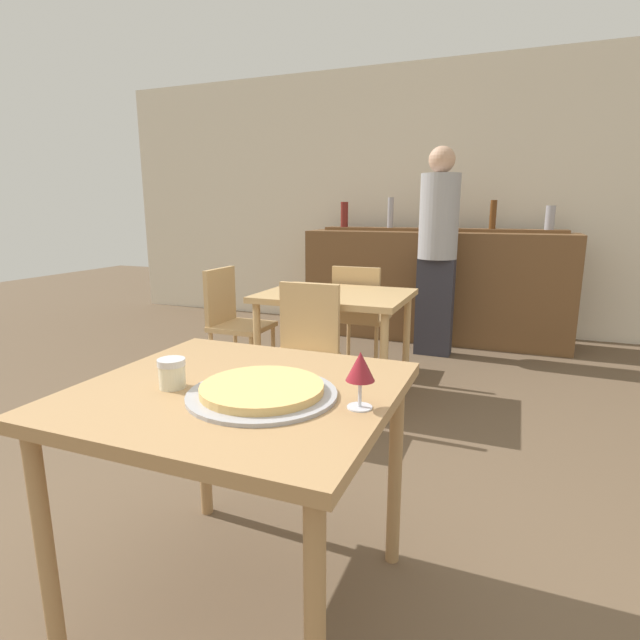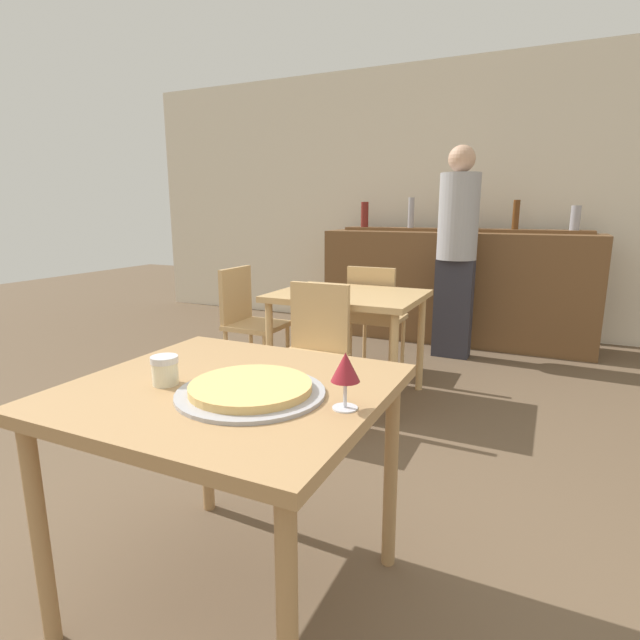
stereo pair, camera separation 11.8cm
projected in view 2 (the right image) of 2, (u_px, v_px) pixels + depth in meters
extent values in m
plane|color=brown|center=(238.00, 597.00, 1.71)|extent=(16.00, 16.00, 0.00)
cube|color=silver|center=(468.00, 200.00, 5.23)|extent=(8.00, 0.05, 2.80)
cube|color=#A87F51|center=(229.00, 391.00, 1.55)|extent=(0.95, 0.89, 0.04)
cylinder|color=#A87F51|center=(40.00, 536.00, 1.46)|extent=(0.05, 0.05, 0.73)
cylinder|color=#A87F51|center=(288.00, 636.00, 1.12)|extent=(0.05, 0.05, 0.73)
cylinder|color=#A87F51|center=(205.00, 432.00, 2.14)|extent=(0.05, 0.05, 0.73)
cylinder|color=#A87F51|center=(391.00, 474.00, 1.80)|extent=(0.05, 0.05, 0.73)
cube|color=tan|center=(348.00, 296.00, 3.41)|extent=(0.99, 0.79, 0.04)
cylinder|color=tan|center=(270.00, 353.00, 3.38)|extent=(0.05, 0.05, 0.70)
cylinder|color=tan|center=(393.00, 370.00, 3.02)|extent=(0.05, 0.05, 0.70)
cylinder|color=tan|center=(313.00, 331.00, 3.97)|extent=(0.05, 0.05, 0.70)
cylinder|color=tan|center=(421.00, 343.00, 3.61)|extent=(0.05, 0.05, 0.70)
cube|color=brown|center=(454.00, 287.00, 4.97)|extent=(2.60, 0.56, 1.08)
cube|color=brown|center=(460.00, 230.00, 4.98)|extent=(2.39, 0.24, 0.03)
cylinder|color=maroon|center=(365.00, 215.00, 5.37)|extent=(0.08, 0.08, 0.27)
cylinder|color=#9999A3|center=(411.00, 213.00, 5.15)|extent=(0.06, 0.06, 0.31)
cylinder|color=maroon|center=(461.00, 215.00, 4.94)|extent=(0.09, 0.09, 0.27)
cylinder|color=#5B3314|center=(516.00, 215.00, 4.73)|extent=(0.06, 0.06, 0.27)
cylinder|color=#9999A3|center=(575.00, 218.00, 4.53)|extent=(0.09, 0.09, 0.22)
cube|color=tan|center=(306.00, 361.00, 2.90)|extent=(0.40, 0.40, 0.04)
cube|color=tan|center=(320.00, 317.00, 3.02)|extent=(0.38, 0.04, 0.41)
cylinder|color=tan|center=(267.00, 403.00, 2.87)|extent=(0.03, 0.03, 0.42)
cylinder|color=tan|center=(320.00, 413.00, 2.73)|extent=(0.03, 0.03, 0.42)
cylinder|color=tan|center=(295.00, 384.00, 3.17)|extent=(0.03, 0.03, 0.42)
cylinder|color=tan|center=(344.00, 393.00, 3.03)|extent=(0.03, 0.03, 0.42)
cube|color=tan|center=(378.00, 318.00, 4.04)|extent=(0.40, 0.40, 0.04)
cube|color=tan|center=(371.00, 294.00, 3.83)|extent=(0.38, 0.04, 0.41)
cylinder|color=tan|center=(403.00, 343.00, 4.17)|extent=(0.03, 0.03, 0.42)
cylinder|color=tan|center=(365.00, 338.00, 4.31)|extent=(0.03, 0.03, 0.42)
cylinder|color=tan|center=(391.00, 353.00, 3.87)|extent=(0.03, 0.03, 0.42)
cylinder|color=tan|center=(350.00, 348.00, 4.01)|extent=(0.03, 0.03, 0.42)
cube|color=tan|center=(257.00, 326.00, 3.78)|extent=(0.40, 0.40, 0.04)
cube|color=tan|center=(236.00, 295.00, 3.81)|extent=(0.04, 0.38, 0.41)
cylinder|color=tan|center=(265.00, 363.00, 3.61)|extent=(0.03, 0.03, 0.42)
cylinder|color=tan|center=(288.00, 351.00, 3.91)|extent=(0.03, 0.03, 0.42)
cylinder|color=tan|center=(226.00, 357.00, 3.75)|extent=(0.03, 0.03, 0.42)
cylinder|color=tan|center=(251.00, 346.00, 4.05)|extent=(0.03, 0.03, 0.42)
cylinder|color=#A3A3A8|center=(251.00, 393.00, 1.46)|extent=(0.44, 0.44, 0.01)
cylinder|color=#E0B266|center=(251.00, 387.00, 1.45)|extent=(0.36, 0.36, 0.02)
cylinder|color=beige|center=(165.00, 373.00, 1.54)|extent=(0.08, 0.08, 0.07)
cylinder|color=silver|center=(164.00, 359.00, 1.53)|extent=(0.08, 0.08, 0.02)
cube|color=#2D2D38|center=(453.00, 308.00, 4.44)|extent=(0.32, 0.18, 0.87)
cylinder|color=#9E9EA3|center=(458.00, 217.00, 4.27)|extent=(0.34, 0.34, 0.73)
sphere|color=tan|center=(462.00, 159.00, 4.16)|extent=(0.23, 0.23, 0.23)
cylinder|color=silver|center=(345.00, 408.00, 1.36)|extent=(0.07, 0.07, 0.00)
cylinder|color=silver|center=(345.00, 394.00, 1.35)|extent=(0.01, 0.01, 0.07)
cone|color=maroon|center=(345.00, 367.00, 1.33)|extent=(0.08, 0.08, 0.08)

